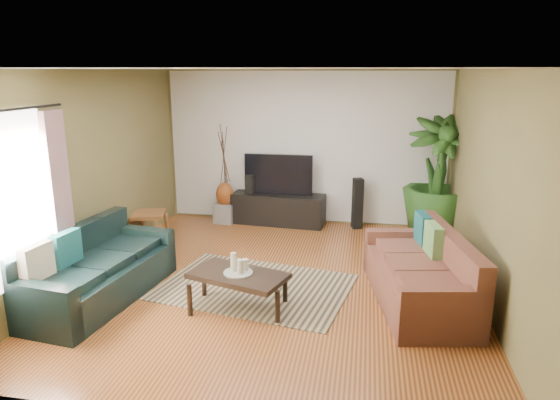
% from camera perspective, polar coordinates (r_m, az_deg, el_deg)
% --- Properties ---
extents(floor, '(5.50, 5.50, 0.00)m').
position_cam_1_polar(floor, '(6.63, -0.30, -9.25)').
color(floor, '#9E5B29').
rests_on(floor, ground).
extents(ceiling, '(5.50, 5.50, 0.00)m').
position_cam_1_polar(ceiling, '(6.06, -0.34, 14.79)').
color(ceiling, white).
rests_on(ceiling, ground).
extents(wall_back, '(5.00, 0.00, 5.00)m').
position_cam_1_polar(wall_back, '(8.88, 2.87, 5.98)').
color(wall_back, brown).
rests_on(wall_back, ground).
extents(wall_front, '(5.00, 0.00, 5.00)m').
position_cam_1_polar(wall_front, '(3.64, -8.12, -7.01)').
color(wall_front, brown).
rests_on(wall_front, ground).
extents(wall_left, '(0.00, 5.50, 5.50)m').
position_cam_1_polar(wall_left, '(7.08, -20.67, 2.83)').
color(wall_left, brown).
rests_on(wall_left, ground).
extents(wall_right, '(0.00, 5.50, 5.50)m').
position_cam_1_polar(wall_right, '(6.27, 22.78, 1.20)').
color(wall_right, brown).
rests_on(wall_right, ground).
extents(backwall_panel, '(4.90, 0.00, 4.90)m').
position_cam_1_polar(backwall_panel, '(8.87, 2.86, 5.97)').
color(backwall_panel, white).
rests_on(backwall_panel, ground).
extents(window_pane, '(0.00, 1.80, 1.80)m').
position_cam_1_polar(window_pane, '(5.78, -28.47, -0.01)').
color(window_pane, white).
rests_on(window_pane, ground).
extents(curtain_far, '(0.08, 0.35, 2.20)m').
position_cam_1_polar(curtain_far, '(6.39, -23.77, -0.52)').
color(curtain_far, gray).
rests_on(curtain_far, ground).
extents(curtain_rod, '(0.03, 1.90, 0.03)m').
position_cam_1_polar(curtain_rod, '(5.61, -29.19, 8.89)').
color(curtain_rod, black).
rests_on(curtain_rod, ground).
extents(sofa_left, '(1.16, 2.20, 0.85)m').
position_cam_1_polar(sofa_left, '(6.38, -20.09, -7.04)').
color(sofa_left, black).
rests_on(sofa_left, floor).
extents(sofa_right, '(1.26, 2.16, 0.85)m').
position_cam_1_polar(sofa_right, '(6.13, 15.54, -7.56)').
color(sofa_right, brown).
rests_on(sofa_right, floor).
extents(area_rug, '(2.60, 2.06, 0.01)m').
position_cam_1_polar(area_rug, '(6.46, -2.90, -9.87)').
color(area_rug, '#9C865C').
rests_on(area_rug, floor).
extents(coffee_table, '(1.21, 0.89, 0.44)m').
position_cam_1_polar(coffee_table, '(5.85, -4.76, -10.34)').
color(coffee_table, black).
rests_on(coffee_table, floor).
extents(candle_tray, '(0.33, 0.33, 0.01)m').
position_cam_1_polar(candle_tray, '(5.75, -4.80, -8.27)').
color(candle_tray, gray).
rests_on(candle_tray, coffee_table).
extents(candle_tall, '(0.07, 0.07, 0.22)m').
position_cam_1_polar(candle_tall, '(5.75, -5.34, -7.05)').
color(candle_tall, beige).
rests_on(candle_tall, candle_tray).
extents(candle_mid, '(0.07, 0.07, 0.17)m').
position_cam_1_polar(candle_mid, '(5.67, -4.53, -7.61)').
color(candle_mid, beige).
rests_on(candle_mid, candle_tray).
extents(candle_short, '(0.07, 0.07, 0.14)m').
position_cam_1_polar(candle_short, '(5.76, -3.99, -7.40)').
color(candle_short, beige).
rests_on(candle_short, candle_tray).
extents(tv_stand, '(1.68, 0.63, 0.55)m').
position_cam_1_polar(tv_stand, '(8.93, -0.18, -1.02)').
color(tv_stand, black).
rests_on(tv_stand, floor).
extents(television, '(1.21, 0.07, 0.71)m').
position_cam_1_polar(television, '(8.78, -0.18, 2.94)').
color(television, black).
rests_on(television, tv_stand).
extents(speaker_left, '(0.21, 0.22, 0.89)m').
position_cam_1_polar(speaker_left, '(8.98, -3.29, 0.17)').
color(speaker_left, black).
rests_on(speaker_left, floor).
extents(speaker_right, '(0.21, 0.22, 0.88)m').
position_cam_1_polar(speaker_right, '(8.74, 8.85, -0.40)').
color(speaker_right, black).
rests_on(speaker_right, floor).
extents(potted_plant, '(1.21, 1.21, 1.98)m').
position_cam_1_polar(potted_plant, '(8.56, 17.62, 2.52)').
color(potted_plant, '#234B19').
rests_on(potted_plant, floor).
extents(plant_pot, '(0.37, 0.37, 0.28)m').
position_cam_1_polar(plant_pot, '(8.76, 17.19, -2.90)').
color(plant_pot, black).
rests_on(plant_pot, floor).
extents(pedestal, '(0.39, 0.39, 0.35)m').
position_cam_1_polar(pedestal, '(9.10, -6.25, -1.45)').
color(pedestal, gray).
rests_on(pedestal, floor).
extents(vase, '(0.32, 0.32, 0.45)m').
position_cam_1_polar(vase, '(9.01, -6.31, 0.60)').
color(vase, brown).
rests_on(vase, pedestal).
extents(side_table, '(0.62, 0.62, 0.52)m').
position_cam_1_polar(side_table, '(8.15, -14.70, -3.15)').
color(side_table, brown).
rests_on(side_table, floor).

